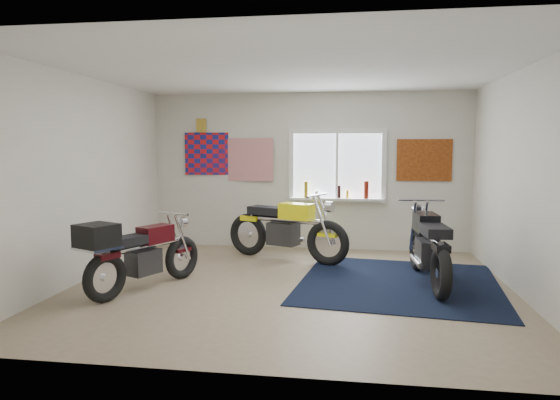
# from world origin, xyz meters

# --- Properties ---
(ground) EXTENTS (5.50, 5.50, 0.00)m
(ground) POSITION_xyz_m (0.00, 0.00, 0.00)
(ground) COLOR #9E896B
(ground) RESTS_ON ground
(room_shell) EXTENTS (5.50, 5.50, 5.50)m
(room_shell) POSITION_xyz_m (0.00, 0.00, 1.64)
(room_shell) COLOR white
(room_shell) RESTS_ON ground
(navy_rug) EXTENTS (2.78, 2.87, 0.01)m
(navy_rug) POSITION_xyz_m (1.38, 0.35, 0.01)
(navy_rug) COLOR black
(navy_rug) RESTS_ON ground
(window_assembly) EXTENTS (1.66, 0.17, 1.26)m
(window_assembly) POSITION_xyz_m (0.50, 2.47, 1.37)
(window_assembly) COLOR white
(window_assembly) RESTS_ON room_shell
(oil_bottles) EXTENTS (1.10, 0.09, 0.30)m
(oil_bottles) POSITION_xyz_m (0.58, 2.40, 1.03)
(oil_bottles) COLOR olive
(oil_bottles) RESTS_ON window_assembly
(flag_display) EXTENTS (1.60, 0.10, 1.17)m
(flag_display) POSITION_xyz_m (-1.90, 2.48, 2.15)
(flag_display) COLOR red
(flag_display) RESTS_ON room_shell
(triumph_poster) EXTENTS (0.90, 0.03, 0.70)m
(triumph_poster) POSITION_xyz_m (1.95, 2.48, 1.55)
(triumph_poster) COLOR #A54C14
(triumph_poster) RESTS_ON room_shell
(yellow_triumph) EXTENTS (2.02, 0.97, 1.07)m
(yellow_triumph) POSITION_xyz_m (-0.26, 1.51, 0.47)
(yellow_triumph) COLOR black
(yellow_triumph) RESTS_ON ground
(black_chrome_bike) EXTENTS (0.63, 2.07, 1.06)m
(black_chrome_bike) POSITION_xyz_m (1.75, 0.40, 0.46)
(black_chrome_bike) COLOR black
(black_chrome_bike) RESTS_ON navy_rug
(maroon_tourer) EXTENTS (1.00, 1.75, 0.93)m
(maroon_tourer) POSITION_xyz_m (-1.81, -0.51, 0.48)
(maroon_tourer) COLOR black
(maroon_tourer) RESTS_ON ground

